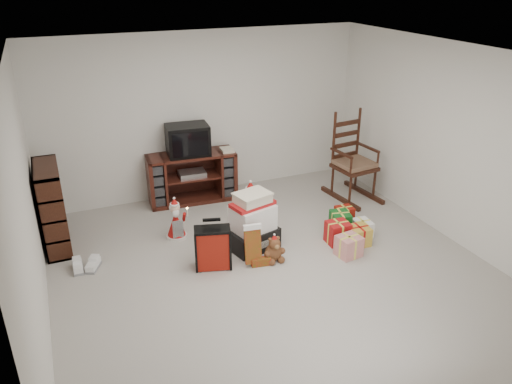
{
  "coord_description": "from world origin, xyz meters",
  "views": [
    {
      "loc": [
        -2.16,
        -4.61,
        3.32
      ],
      "look_at": [
        0.06,
        0.6,
        0.75
      ],
      "focal_mm": 35.0,
      "sensor_mm": 36.0,
      "label": 1
    }
  ],
  "objects_px": {
    "tv_stand": "(192,177)",
    "rocking_chair": "(352,167)",
    "red_suitcase": "(213,248)",
    "crt_television": "(188,140)",
    "sneaker_pair": "(86,266)",
    "gift_cluster": "(349,230)",
    "gift_pile": "(253,225)",
    "mrs_claus_figurine": "(176,222)",
    "bookshelf": "(52,209)",
    "santa_figurine": "(251,208)",
    "teddy_bear": "(274,250)"
  },
  "relations": [
    {
      "from": "tv_stand",
      "to": "bookshelf",
      "type": "distance_m",
      "value": 2.12
    },
    {
      "from": "gift_pile",
      "to": "red_suitcase",
      "type": "distance_m",
      "value": 0.67
    },
    {
      "from": "tv_stand",
      "to": "teddy_bear",
      "type": "distance_m",
      "value": 2.13
    },
    {
      "from": "bookshelf",
      "to": "gift_pile",
      "type": "bearing_deg",
      "value": -24.28
    },
    {
      "from": "teddy_bear",
      "to": "mrs_claus_figurine",
      "type": "bearing_deg",
      "value": 132.62
    },
    {
      "from": "bookshelf",
      "to": "santa_figurine",
      "type": "height_order",
      "value": "bookshelf"
    },
    {
      "from": "santa_figurine",
      "to": "mrs_claus_figurine",
      "type": "xyz_separation_m",
      "value": [
        -1.05,
        0.04,
        -0.03
      ]
    },
    {
      "from": "teddy_bear",
      "to": "crt_television",
      "type": "xyz_separation_m",
      "value": [
        -0.44,
        2.08,
        0.84
      ]
    },
    {
      "from": "rocking_chair",
      "to": "crt_television",
      "type": "height_order",
      "value": "rocking_chair"
    },
    {
      "from": "red_suitcase",
      "to": "sneaker_pair",
      "type": "xyz_separation_m",
      "value": [
        -1.43,
        0.55,
        -0.22
      ]
    },
    {
      "from": "santa_figurine",
      "to": "gift_cluster",
      "type": "height_order",
      "value": "santa_figurine"
    },
    {
      "from": "bookshelf",
      "to": "gift_cluster",
      "type": "height_order",
      "value": "bookshelf"
    },
    {
      "from": "bookshelf",
      "to": "mrs_claus_figurine",
      "type": "distance_m",
      "value": 1.55
    },
    {
      "from": "sneaker_pair",
      "to": "gift_pile",
      "type": "bearing_deg",
      "value": 2.2
    },
    {
      "from": "red_suitcase",
      "to": "gift_cluster",
      "type": "xyz_separation_m",
      "value": [
        1.88,
        -0.04,
        -0.14
      ]
    },
    {
      "from": "tv_stand",
      "to": "mrs_claus_figurine",
      "type": "distance_m",
      "value": 1.19
    },
    {
      "from": "rocking_chair",
      "to": "mrs_claus_figurine",
      "type": "bearing_deg",
      "value": 177.98
    },
    {
      "from": "gift_cluster",
      "to": "rocking_chair",
      "type": "bearing_deg",
      "value": 56.38
    },
    {
      "from": "gift_pile",
      "to": "mrs_claus_figurine",
      "type": "bearing_deg",
      "value": 128.25
    },
    {
      "from": "rocking_chair",
      "to": "red_suitcase",
      "type": "relative_size",
      "value": 2.28
    },
    {
      "from": "teddy_bear",
      "to": "gift_cluster",
      "type": "xyz_separation_m",
      "value": [
        1.15,
        0.11,
        -0.02
      ]
    },
    {
      "from": "mrs_claus_figurine",
      "to": "sneaker_pair",
      "type": "bearing_deg",
      "value": -164.32
    },
    {
      "from": "santa_figurine",
      "to": "mrs_claus_figurine",
      "type": "relative_size",
      "value": 1.13
    },
    {
      "from": "gift_pile",
      "to": "sneaker_pair",
      "type": "distance_m",
      "value": 2.08
    },
    {
      "from": "santa_figurine",
      "to": "mrs_claus_figurine",
      "type": "bearing_deg",
      "value": 177.62
    },
    {
      "from": "gift_pile",
      "to": "teddy_bear",
      "type": "distance_m",
      "value": 0.45
    },
    {
      "from": "red_suitcase",
      "to": "crt_television",
      "type": "height_order",
      "value": "crt_television"
    },
    {
      "from": "red_suitcase",
      "to": "santa_figurine",
      "type": "xyz_separation_m",
      "value": [
        0.83,
        0.85,
        -0.02
      ]
    },
    {
      "from": "bookshelf",
      "to": "mrs_claus_figurine",
      "type": "xyz_separation_m",
      "value": [
        1.47,
        -0.4,
        -0.31
      ]
    },
    {
      "from": "tv_stand",
      "to": "rocking_chair",
      "type": "bearing_deg",
      "value": -15.02
    },
    {
      "from": "bookshelf",
      "to": "crt_television",
      "type": "bearing_deg",
      "value": 18.13
    },
    {
      "from": "mrs_claus_figurine",
      "to": "sneaker_pair",
      "type": "height_order",
      "value": "mrs_claus_figurine"
    },
    {
      "from": "bookshelf",
      "to": "sneaker_pair",
      "type": "xyz_separation_m",
      "value": [
        0.26,
        -0.74,
        -0.48
      ]
    },
    {
      "from": "tv_stand",
      "to": "rocking_chair",
      "type": "xyz_separation_m",
      "value": [
        2.33,
        -0.82,
        0.1
      ]
    },
    {
      "from": "sneaker_pair",
      "to": "gift_cluster",
      "type": "distance_m",
      "value": 3.36
    },
    {
      "from": "red_suitcase",
      "to": "santa_figurine",
      "type": "relative_size",
      "value": 0.94
    },
    {
      "from": "teddy_bear",
      "to": "gift_cluster",
      "type": "relative_size",
      "value": 0.32
    },
    {
      "from": "gift_pile",
      "to": "sneaker_pair",
      "type": "height_order",
      "value": "gift_pile"
    },
    {
      "from": "sneaker_pair",
      "to": "crt_television",
      "type": "height_order",
      "value": "crt_television"
    },
    {
      "from": "rocking_chair",
      "to": "mrs_claus_figurine",
      "type": "height_order",
      "value": "rocking_chair"
    },
    {
      "from": "sneaker_pair",
      "to": "gift_cluster",
      "type": "height_order",
      "value": "gift_cluster"
    },
    {
      "from": "rocking_chair",
      "to": "santa_figurine",
      "type": "relative_size",
      "value": 2.15
    },
    {
      "from": "gift_pile",
      "to": "santa_figurine",
      "type": "distance_m",
      "value": 0.64
    },
    {
      "from": "gift_pile",
      "to": "crt_television",
      "type": "distance_m",
      "value": 1.84
    },
    {
      "from": "tv_stand",
      "to": "bookshelf",
      "type": "relative_size",
      "value": 1.24
    },
    {
      "from": "tv_stand",
      "to": "rocking_chair",
      "type": "height_order",
      "value": "rocking_chair"
    },
    {
      "from": "teddy_bear",
      "to": "santa_figurine",
      "type": "height_order",
      "value": "santa_figurine"
    },
    {
      "from": "gift_pile",
      "to": "sneaker_pair",
      "type": "bearing_deg",
      "value": 157.36
    },
    {
      "from": "rocking_chair",
      "to": "gift_pile",
      "type": "height_order",
      "value": "rocking_chair"
    },
    {
      "from": "rocking_chair",
      "to": "santa_figurine",
      "type": "xyz_separation_m",
      "value": [
        -1.81,
        -0.27,
        -0.23
      ]
    }
  ]
}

